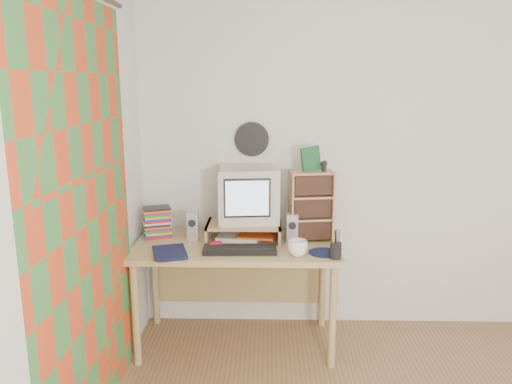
{
  "coord_description": "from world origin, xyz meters",
  "views": [
    {
      "loc": [
        -0.82,
        -1.88,
        1.84
      ],
      "look_at": [
        -0.89,
        1.33,
        1.13
      ],
      "focal_mm": 35.0,
      "sensor_mm": 36.0,
      "label": 1
    }
  ],
  "objects_px": {
    "cd_rack": "(311,206)",
    "mug": "(297,248)",
    "desk": "(237,259)",
    "diary": "(153,252)",
    "crt_monitor": "(248,195)",
    "dvd_stack": "(157,219)",
    "keyboard": "(240,250)"
  },
  "relations": [
    {
      "from": "crt_monitor",
      "to": "cd_rack",
      "type": "height_order",
      "value": "crt_monitor"
    },
    {
      "from": "dvd_stack",
      "to": "desk",
      "type": "bearing_deg",
      "value": -28.3
    },
    {
      "from": "cd_rack",
      "to": "diary",
      "type": "xyz_separation_m",
      "value": [
        -1.03,
        -0.35,
        -0.22
      ]
    },
    {
      "from": "mug",
      "to": "diary",
      "type": "relative_size",
      "value": 0.51
    },
    {
      "from": "crt_monitor",
      "to": "dvd_stack",
      "type": "bearing_deg",
      "value": 174.17
    },
    {
      "from": "crt_monitor",
      "to": "diary",
      "type": "xyz_separation_m",
      "value": [
        -0.59,
        -0.4,
        -0.29
      ]
    },
    {
      "from": "keyboard",
      "to": "mug",
      "type": "height_order",
      "value": "mug"
    },
    {
      "from": "keyboard",
      "to": "diary",
      "type": "height_order",
      "value": "diary"
    },
    {
      "from": "keyboard",
      "to": "dvd_stack",
      "type": "relative_size",
      "value": 1.84
    },
    {
      "from": "keyboard",
      "to": "crt_monitor",
      "type": "bearing_deg",
      "value": 80.62
    },
    {
      "from": "crt_monitor",
      "to": "keyboard",
      "type": "bearing_deg",
      "value": -103.66
    },
    {
      "from": "desk",
      "to": "crt_monitor",
      "type": "bearing_deg",
      "value": 47.47
    },
    {
      "from": "keyboard",
      "to": "diary",
      "type": "distance_m",
      "value": 0.56
    },
    {
      "from": "desk",
      "to": "diary",
      "type": "bearing_deg",
      "value": -148.47
    },
    {
      "from": "mug",
      "to": "diary",
      "type": "xyz_separation_m",
      "value": [
        -0.92,
        -0.02,
        -0.03
      ]
    },
    {
      "from": "keyboard",
      "to": "cd_rack",
      "type": "relative_size",
      "value": 0.98
    },
    {
      "from": "keyboard",
      "to": "cd_rack",
      "type": "distance_m",
      "value": 0.6
    },
    {
      "from": "crt_monitor",
      "to": "diary",
      "type": "relative_size",
      "value": 1.6
    },
    {
      "from": "diary",
      "to": "crt_monitor",
      "type": "bearing_deg",
      "value": 18.15
    },
    {
      "from": "crt_monitor",
      "to": "mug",
      "type": "distance_m",
      "value": 0.57
    },
    {
      "from": "cd_rack",
      "to": "diary",
      "type": "height_order",
      "value": "cd_rack"
    },
    {
      "from": "crt_monitor",
      "to": "dvd_stack",
      "type": "xyz_separation_m",
      "value": [
        -0.65,
        -0.0,
        -0.18
      ]
    },
    {
      "from": "desk",
      "to": "crt_monitor",
      "type": "xyz_separation_m",
      "value": [
        0.08,
        0.09,
        0.45
      ]
    },
    {
      "from": "cd_rack",
      "to": "mug",
      "type": "xyz_separation_m",
      "value": [
        -0.11,
        -0.33,
        -0.19
      ]
    },
    {
      "from": "desk",
      "to": "mug",
      "type": "height_order",
      "value": "mug"
    },
    {
      "from": "desk",
      "to": "mug",
      "type": "relative_size",
      "value": 10.79
    },
    {
      "from": "desk",
      "to": "cd_rack",
      "type": "distance_m",
      "value": 0.64
    },
    {
      "from": "mug",
      "to": "diary",
      "type": "height_order",
      "value": "mug"
    },
    {
      "from": "keyboard",
      "to": "dvd_stack",
      "type": "bearing_deg",
      "value": 150.89
    },
    {
      "from": "crt_monitor",
      "to": "mug",
      "type": "height_order",
      "value": "crt_monitor"
    },
    {
      "from": "desk",
      "to": "cd_rack",
      "type": "xyz_separation_m",
      "value": [
        0.52,
        0.04,
        0.38
      ]
    },
    {
      "from": "desk",
      "to": "cd_rack",
      "type": "relative_size",
      "value": 2.86
    }
  ]
}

